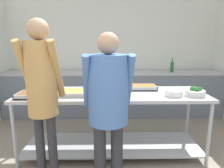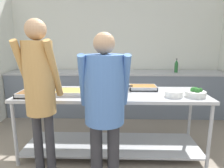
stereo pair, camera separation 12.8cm
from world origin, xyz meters
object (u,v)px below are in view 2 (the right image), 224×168
object	(u,v)px
serving_tray_greens	(75,92)
water_bottle	(176,66)
sauce_pan	(113,88)
guest_serving_left	(40,85)
guest_serving_right	(104,98)
serving_tray_roast	(143,88)
broccoli_bowl	(196,93)
serving_tray_vegetables	(35,94)
plate_stack	(174,94)

from	to	relation	value
serving_tray_greens	water_bottle	size ratio (longest dim) A/B	1.77
water_bottle	sauce_pan	bearing A→B (deg)	-131.58
guest_serving_left	guest_serving_right	xyz separation A→B (m)	(0.67, -0.05, -0.12)
guest_serving_left	guest_serving_right	world-z (taller)	guest_serving_left
serving_tray_greens	serving_tray_roast	world-z (taller)	same
serving_tray_greens	serving_tray_roast	xyz separation A→B (m)	(0.92, 0.30, -0.00)
serving_tray_greens	water_bottle	xyz separation A→B (m)	(1.76, 1.60, 0.16)
serving_tray_greens	guest_serving_left	world-z (taller)	guest_serving_left
sauce_pan	serving_tray_roast	bearing A→B (deg)	17.24
serving_tray_greens	serving_tray_roast	bearing A→B (deg)	18.02
serving_tray_roast	serving_tray_greens	bearing A→B (deg)	-161.98
broccoli_bowl	sauce_pan	bearing A→B (deg)	167.01
serving_tray_vegetables	sauce_pan	world-z (taller)	sauce_pan
guest_serving_right	guest_serving_left	bearing A→B (deg)	175.31
broccoli_bowl	guest_serving_left	world-z (taller)	guest_serving_left
sauce_pan	broccoli_bowl	xyz separation A→B (m)	(1.04, -0.24, -0.00)
serving_tray_vegetables	serving_tray_greens	xyz separation A→B (m)	(0.49, 0.09, 0.00)
guest_serving_left	plate_stack	bearing A→B (deg)	16.94
sauce_pan	water_bottle	xyz separation A→B (m)	(1.27, 1.43, 0.14)
sauce_pan	water_bottle	bearing A→B (deg)	48.42
broccoli_bowl	guest_serving_left	distance (m)	1.84
serving_tray_vegetables	serving_tray_roast	xyz separation A→B (m)	(1.41, 0.39, -0.00)
serving_tray_greens	broccoli_bowl	distance (m)	1.53
serving_tray_vegetables	plate_stack	xyz separation A→B (m)	(1.75, 0.01, 0.01)
serving_tray_greens	guest_serving_right	size ratio (longest dim) A/B	0.30
serving_tray_greens	sauce_pan	distance (m)	0.52
sauce_pan	guest_serving_right	size ratio (longest dim) A/B	0.25
serving_tray_vegetables	broccoli_bowl	xyz separation A→B (m)	(2.02, 0.02, 0.02)
serving_tray_roast	plate_stack	size ratio (longest dim) A/B	1.75
plate_stack	serving_tray_vegetables	bearing A→B (deg)	-179.73
serving_tray_vegetables	guest_serving_right	xyz separation A→B (m)	(0.92, -0.50, 0.10)
serving_tray_roast	guest_serving_right	size ratio (longest dim) A/B	0.24
sauce_pan	broccoli_bowl	bearing A→B (deg)	-12.99
serving_tray_roast	guest_serving_right	distance (m)	1.03
guest_serving_left	guest_serving_right	distance (m)	0.68
guest_serving_left	water_bottle	distance (m)	2.93
guest_serving_right	serving_tray_roast	bearing A→B (deg)	61.04
guest_serving_left	sauce_pan	bearing A→B (deg)	44.02
guest_serving_left	water_bottle	xyz separation A→B (m)	(2.00, 2.14, -0.06)
broccoli_bowl	plate_stack	bearing A→B (deg)	-178.07
serving_tray_roast	guest_serving_left	bearing A→B (deg)	-144.14
sauce_pan	guest_serving_right	bearing A→B (deg)	-94.77
serving_tray_roast	water_bottle	size ratio (longest dim) A/B	1.38
serving_tray_vegetables	broccoli_bowl	size ratio (longest dim) A/B	1.65
serving_tray_greens	serving_tray_roast	size ratio (longest dim) A/B	1.29
serving_tray_greens	guest_serving_left	bearing A→B (deg)	-113.96
serving_tray_greens	water_bottle	bearing A→B (deg)	42.21
serving_tray_vegetables	sauce_pan	distance (m)	1.01
serving_tray_roast	guest_serving_right	xyz separation A→B (m)	(-0.50, -0.90, 0.10)
sauce_pan	water_bottle	size ratio (longest dim) A/B	1.46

